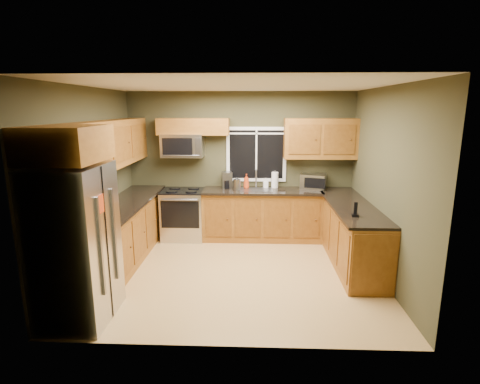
# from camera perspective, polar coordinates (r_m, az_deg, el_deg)

# --- Properties ---
(floor) EXTENTS (4.20, 4.20, 0.00)m
(floor) POSITION_cam_1_polar(r_m,az_deg,el_deg) (5.74, -0.65, -12.06)
(floor) COLOR tan
(floor) RESTS_ON ground
(ceiling) EXTENTS (4.20, 4.20, 0.00)m
(ceiling) POSITION_cam_1_polar(r_m,az_deg,el_deg) (5.22, -0.73, 15.97)
(ceiling) COLOR white
(ceiling) RESTS_ON back_wall
(back_wall) EXTENTS (4.20, 0.00, 4.20)m
(back_wall) POSITION_cam_1_polar(r_m,az_deg,el_deg) (7.09, 0.05, 4.16)
(back_wall) COLOR #3A3922
(back_wall) RESTS_ON ground
(front_wall) EXTENTS (4.20, 0.00, 4.20)m
(front_wall) POSITION_cam_1_polar(r_m,az_deg,el_deg) (3.57, -2.15, -4.45)
(front_wall) COLOR #3A3922
(front_wall) RESTS_ON ground
(left_wall) EXTENTS (0.00, 3.60, 3.60)m
(left_wall) POSITION_cam_1_polar(r_m,az_deg,el_deg) (5.81, -21.85, 1.35)
(left_wall) COLOR #3A3922
(left_wall) RESTS_ON ground
(right_wall) EXTENTS (0.00, 3.60, 3.60)m
(right_wall) POSITION_cam_1_polar(r_m,az_deg,el_deg) (5.62, 21.25, 1.03)
(right_wall) COLOR #3A3922
(right_wall) RESTS_ON ground
(window) EXTENTS (1.12, 0.03, 1.02)m
(window) POSITION_cam_1_polar(r_m,az_deg,el_deg) (7.04, 2.50, 5.75)
(window) COLOR white
(window) RESTS_ON back_wall
(base_cabinets_left) EXTENTS (0.60, 2.65, 0.90)m
(base_cabinets_left) POSITION_cam_1_polar(r_m,az_deg,el_deg) (6.35, -16.97, -5.78)
(base_cabinets_left) COLOR brown
(base_cabinets_left) RESTS_ON ground
(countertop_left) EXTENTS (0.65, 2.65, 0.04)m
(countertop_left) POSITION_cam_1_polar(r_m,az_deg,el_deg) (6.21, -17.03, -1.67)
(countertop_left) COLOR black
(countertop_left) RESTS_ON base_cabinets_left
(base_cabinets_back) EXTENTS (2.17, 0.60, 0.90)m
(base_cabinets_back) POSITION_cam_1_polar(r_m,az_deg,el_deg) (6.98, 3.37, -3.56)
(base_cabinets_back) COLOR brown
(base_cabinets_back) RESTS_ON ground
(countertop_back) EXTENTS (2.17, 0.65, 0.04)m
(countertop_back) POSITION_cam_1_polar(r_m,az_deg,el_deg) (6.84, 3.42, 0.17)
(countertop_back) COLOR black
(countertop_back) RESTS_ON base_cabinets_back
(base_cabinets_peninsula) EXTENTS (0.60, 2.52, 0.90)m
(base_cabinets_peninsula) POSITION_cam_1_polar(r_m,az_deg,el_deg) (6.26, 16.39, -6.01)
(base_cabinets_peninsula) COLOR brown
(base_cabinets_peninsula) RESTS_ON ground
(countertop_peninsula) EXTENTS (0.65, 2.50, 0.04)m
(countertop_peninsula) POSITION_cam_1_polar(r_m,az_deg,el_deg) (6.13, 16.42, -1.82)
(countertop_peninsula) COLOR black
(countertop_peninsula) RESTS_ON base_cabinets_peninsula
(upper_cabinets_left) EXTENTS (0.33, 2.65, 0.72)m
(upper_cabinets_left) POSITION_cam_1_polar(r_m,az_deg,el_deg) (6.11, -19.03, 6.93)
(upper_cabinets_left) COLOR brown
(upper_cabinets_left) RESTS_ON left_wall
(upper_cabinets_back_left) EXTENTS (1.30, 0.33, 0.30)m
(upper_cabinets_back_left) POSITION_cam_1_polar(r_m,az_deg,el_deg) (6.94, -7.14, 9.86)
(upper_cabinets_back_left) COLOR brown
(upper_cabinets_back_left) RESTS_ON back_wall
(upper_cabinets_back_right) EXTENTS (1.30, 0.33, 0.72)m
(upper_cabinets_back_right) POSITION_cam_1_polar(r_m,az_deg,el_deg) (6.96, 12.13, 7.95)
(upper_cabinets_back_right) COLOR brown
(upper_cabinets_back_right) RESTS_ON back_wall
(upper_cabinet_over_fridge) EXTENTS (0.72, 0.90, 0.38)m
(upper_cabinet_over_fridge) POSITION_cam_1_polar(r_m,az_deg,el_deg) (4.40, -25.07, 6.67)
(upper_cabinet_over_fridge) COLOR brown
(upper_cabinet_over_fridge) RESTS_ON left_wall
(refrigerator) EXTENTS (0.74, 0.90, 1.80)m
(refrigerator) POSITION_cam_1_polar(r_m,az_deg,el_deg) (4.64, -23.74, -7.32)
(refrigerator) COLOR #B7B7BC
(refrigerator) RESTS_ON ground
(range) EXTENTS (0.76, 0.69, 0.94)m
(range) POSITION_cam_1_polar(r_m,az_deg,el_deg) (7.07, -8.60, -3.32)
(range) COLOR #B7B7BC
(range) RESTS_ON ground
(microwave) EXTENTS (0.76, 0.41, 0.42)m
(microwave) POSITION_cam_1_polar(r_m,az_deg,el_deg) (6.97, -8.74, 7.02)
(microwave) COLOR #B7B7BC
(microwave) RESTS_ON back_wall
(sink) EXTENTS (0.60, 0.42, 0.36)m
(sink) POSITION_cam_1_polar(r_m,az_deg,el_deg) (6.85, 2.46, 0.47)
(sink) COLOR slate
(sink) RESTS_ON countertop_back
(toaster_oven) EXTENTS (0.52, 0.46, 0.28)m
(toaster_oven) POSITION_cam_1_polar(r_m,az_deg,el_deg) (7.03, 11.11, 1.60)
(toaster_oven) COLOR #B7B7BC
(toaster_oven) RESTS_ON countertop_back
(coffee_maker) EXTENTS (0.22, 0.27, 0.30)m
(coffee_maker) POSITION_cam_1_polar(r_m,az_deg,el_deg) (6.97, -2.00, 1.76)
(coffee_maker) COLOR slate
(coffee_maker) RESTS_ON countertop_back
(kettle) EXTENTS (0.17, 0.17, 0.24)m
(kettle) POSITION_cam_1_polar(r_m,az_deg,el_deg) (6.79, -0.48, 1.22)
(kettle) COLOR #B7B7BC
(kettle) RESTS_ON countertop_back
(paper_towel_roll) EXTENTS (0.14, 0.14, 0.32)m
(paper_towel_roll) POSITION_cam_1_polar(r_m,az_deg,el_deg) (7.02, 5.33, 1.84)
(paper_towel_roll) COLOR white
(paper_towel_roll) RESTS_ON countertop_back
(soap_bottle_a) EXTENTS (0.12, 0.12, 0.27)m
(soap_bottle_a) POSITION_cam_1_polar(r_m,az_deg,el_deg) (6.93, 0.98, 1.66)
(soap_bottle_a) COLOR #C53A12
(soap_bottle_a) RESTS_ON countertop_back
(soap_bottle_b) EXTENTS (0.10, 0.10, 0.18)m
(soap_bottle_b) POSITION_cam_1_polar(r_m,az_deg,el_deg) (7.01, 3.93, 1.40)
(soap_bottle_b) COLOR white
(soap_bottle_b) RESTS_ON countertop_back
(soap_bottle_c) EXTENTS (0.15, 0.15, 0.17)m
(soap_bottle_c) POSITION_cam_1_polar(r_m,az_deg,el_deg) (7.06, -2.01, 1.44)
(soap_bottle_c) COLOR white
(soap_bottle_c) RESTS_ON countertop_back
(cordless_phone) EXTENTS (0.10, 0.10, 0.20)m
(cordless_phone) POSITION_cam_1_polar(r_m,az_deg,el_deg) (5.39, 17.17, -2.95)
(cordless_phone) COLOR black
(cordless_phone) RESTS_ON countertop_peninsula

